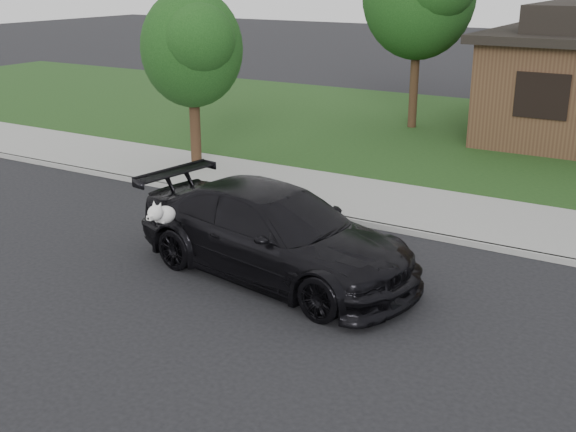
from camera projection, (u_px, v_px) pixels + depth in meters
The scene contains 6 objects.
ground at pixel (371, 308), 11.45m from camera, with size 120.00×120.00×0.00m, color black.
sidewalk at pixel (469, 217), 15.49m from camera, with size 60.00×3.00×0.12m, color gray.
curb at pixel (445, 238), 14.27m from camera, with size 60.00×0.12×0.12m, color gray.
lawn at pixel (550, 144), 21.98m from camera, with size 60.00×13.00×0.13m, color #193814.
sedan at pixel (275, 233), 12.46m from camera, with size 5.64×2.97×1.56m.
tree_2 at pixel (193, 47), 18.14m from camera, with size 2.73×2.60×4.59m.
Camera 1 is at (4.20, -9.57, 5.07)m, focal length 45.00 mm.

